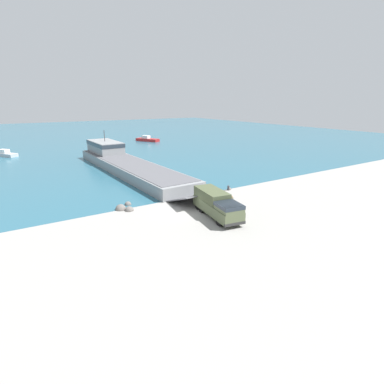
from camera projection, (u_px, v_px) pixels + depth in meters
name	position (u px, v px, depth m)	size (l,w,h in m)	color
ground_plane	(183.00, 212.00, 36.68)	(240.00, 240.00, 0.00)	gray
water_surface	(56.00, 137.00, 113.45)	(240.00, 180.00, 0.01)	#285B70
landing_craft	(123.00, 161.00, 59.73)	(8.44, 44.39, 6.83)	gray
military_truck	(217.00, 204.00, 34.94)	(3.70, 8.50, 2.88)	#566042
soldier_on_ramp	(232.00, 201.00, 37.27)	(0.38, 0.50, 1.82)	#6B664C
moored_boat_a	(3.00, 154.00, 73.78)	(6.61, 7.98, 1.72)	#B7BABF
moored_boat_b	(147.00, 139.00, 101.38)	(6.15, 8.45, 1.90)	#B22323
mooring_bollard	(228.00, 188.00, 45.52)	(0.35, 0.35, 0.78)	#333338
cargo_crate	(237.00, 216.00, 34.62)	(0.66, 0.80, 0.66)	#566042
shoreline_rock_a	(128.00, 205.00, 39.27)	(0.89, 0.89, 0.89)	#66605B
shoreline_rock_b	(121.00, 210.00, 37.54)	(1.36, 1.36, 1.36)	#66605B
shoreline_rock_c	(229.00, 190.00, 46.01)	(0.69, 0.69, 0.69)	#66605B
shoreline_rock_d	(129.00, 211.00, 37.16)	(1.09, 1.09, 1.09)	#66605B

